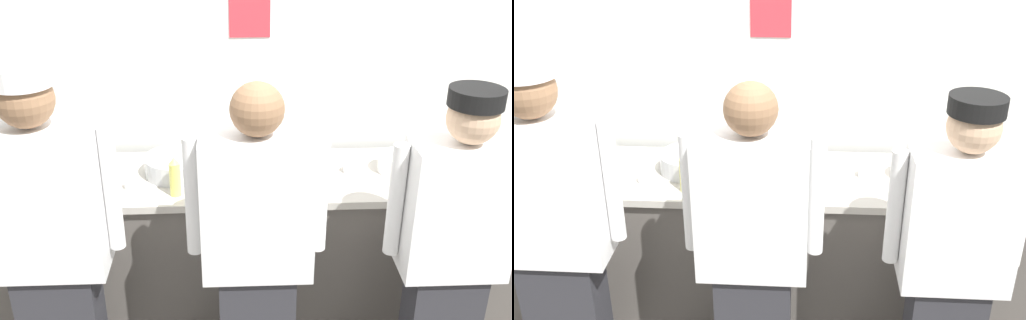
% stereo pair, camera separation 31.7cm
% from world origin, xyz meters
% --- Properties ---
extents(wall_back, '(4.83, 0.11, 2.77)m').
position_xyz_m(wall_back, '(-0.00, 0.81, 1.39)').
color(wall_back, silver).
rests_on(wall_back, ground).
extents(prep_counter, '(3.08, 0.66, 0.94)m').
position_xyz_m(prep_counter, '(0.00, 0.35, 0.47)').
color(prep_counter, '#56514C').
rests_on(prep_counter, ground).
extents(chef_near_left, '(0.63, 0.24, 1.77)m').
position_xyz_m(chef_near_left, '(-0.95, -0.34, 0.95)').
color(chef_near_left, '#2D2D33').
rests_on(chef_near_left, ground).
extents(chef_center, '(0.62, 0.24, 1.69)m').
position_xyz_m(chef_center, '(-0.05, -0.35, 0.90)').
color(chef_center, '#2D2D33').
rests_on(chef_center, ground).
extents(chef_far_right, '(0.60, 0.24, 1.65)m').
position_xyz_m(chef_far_right, '(0.82, -0.35, 0.88)').
color(chef_far_right, '#2D2D33').
rests_on(chef_far_right, ground).
extents(plate_stack_front, '(0.21, 0.21, 0.05)m').
position_xyz_m(plate_stack_front, '(-1.25, 0.48, 0.96)').
color(plate_stack_front, white).
rests_on(plate_stack_front, prep_counter).
extents(plate_stack_rear, '(0.22, 0.22, 0.10)m').
position_xyz_m(plate_stack_rear, '(0.76, 0.37, 0.99)').
color(plate_stack_rear, white).
rests_on(plate_stack_rear, prep_counter).
extents(mixing_bowl_steel, '(0.35, 0.35, 0.10)m').
position_xyz_m(mixing_bowl_steel, '(-0.46, 0.39, 0.99)').
color(mixing_bowl_steel, '#B7BABF').
rests_on(mixing_bowl_steel, prep_counter).
extents(sheet_tray, '(0.57, 0.43, 0.02)m').
position_xyz_m(sheet_tray, '(0.04, 0.35, 0.95)').
color(sheet_tray, '#B7BABF').
rests_on(sheet_tray, prep_counter).
extents(squeeze_bottle_primary, '(0.05, 0.05, 0.20)m').
position_xyz_m(squeeze_bottle_primary, '(-1.01, 0.43, 1.04)').
color(squeeze_bottle_primary, '#56A333').
rests_on(squeeze_bottle_primary, prep_counter).
extents(squeeze_bottle_secondary, '(0.06, 0.06, 0.21)m').
position_xyz_m(squeeze_bottle_secondary, '(-0.45, 0.14, 1.04)').
color(squeeze_bottle_secondary, '#E5E066').
rests_on(squeeze_bottle_secondary, prep_counter).
extents(ramekin_yellow_sauce, '(0.09, 0.09, 0.04)m').
position_xyz_m(ramekin_yellow_sauce, '(-0.82, 0.30, 0.96)').
color(ramekin_yellow_sauce, white).
rests_on(ramekin_yellow_sauce, prep_counter).
extents(ramekin_red_sauce, '(0.09, 0.09, 0.04)m').
position_xyz_m(ramekin_red_sauce, '(-0.68, 0.23, 0.96)').
color(ramekin_red_sauce, white).
rests_on(ramekin_red_sauce, prep_counter).
extents(ramekin_green_sauce, '(0.10, 0.10, 0.04)m').
position_xyz_m(ramekin_green_sauce, '(0.51, 0.37, 0.96)').
color(ramekin_green_sauce, white).
rests_on(ramekin_green_sauce, prep_counter).
extents(ramekin_orange_sauce, '(0.11, 0.11, 0.05)m').
position_xyz_m(ramekin_orange_sauce, '(-1.09, 0.22, 0.96)').
color(ramekin_orange_sauce, white).
rests_on(ramekin_orange_sauce, prep_counter).
extents(chefs_knife, '(0.27, 0.03, 0.02)m').
position_xyz_m(chefs_knife, '(1.00, 0.40, 0.94)').
color(chefs_knife, '#B7BABF').
rests_on(chefs_knife, prep_counter).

